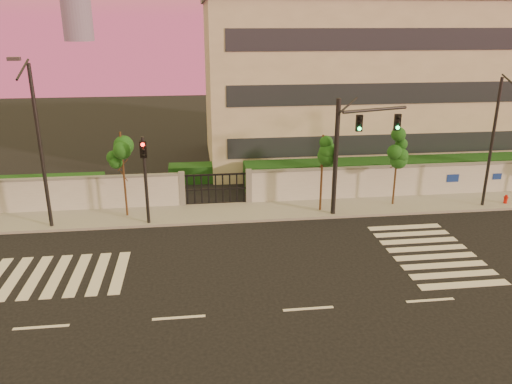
% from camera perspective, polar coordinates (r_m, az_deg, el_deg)
% --- Properties ---
extents(ground, '(120.00, 120.00, 0.00)m').
position_cam_1_polar(ground, '(20.07, 5.99, -13.14)').
color(ground, black).
rests_on(ground, ground).
extents(sidewalk, '(60.00, 3.00, 0.15)m').
position_cam_1_polar(sidewalk, '(29.30, 1.44, -2.16)').
color(sidewalk, gray).
rests_on(sidewalk, ground).
extents(perimeter_wall, '(60.00, 0.36, 2.20)m').
position_cam_1_polar(perimeter_wall, '(30.37, 1.23, 0.62)').
color(perimeter_wall, '#AEB0B5').
rests_on(perimeter_wall, ground).
extents(hedge_row, '(41.00, 4.25, 1.80)m').
position_cam_1_polar(hedge_row, '(33.18, 2.36, 1.75)').
color(hedge_row, '#113817').
rests_on(hedge_row, ground).
extents(institutional_building, '(24.40, 12.40, 12.25)m').
position_cam_1_polar(institutional_building, '(40.92, 11.89, 12.30)').
color(institutional_building, '#B4AB98').
rests_on(institutional_building, ground).
extents(road_markings, '(57.00, 7.62, 0.02)m').
position_cam_1_polar(road_markings, '(23.03, 0.01, -8.50)').
color(road_markings, silver).
rests_on(road_markings, ground).
extents(street_tree_c, '(1.42, 1.13, 4.97)m').
position_cam_1_polar(street_tree_c, '(28.32, -15.01, 4.06)').
color(street_tree_c, '#382314').
rests_on(street_tree_c, ground).
extents(street_tree_d, '(1.58, 1.25, 4.62)m').
position_cam_1_polar(street_tree_d, '(28.52, 7.64, 4.11)').
color(street_tree_d, '#382314').
rests_on(street_tree_d, ground).
extents(street_tree_e, '(1.37, 1.09, 5.04)m').
position_cam_1_polar(street_tree_e, '(30.31, 15.94, 5.03)').
color(street_tree_e, '#382314').
rests_on(street_tree_e, ground).
extents(traffic_signal_main, '(4.19, 1.36, 6.73)m').
position_cam_1_polar(traffic_signal_main, '(28.06, 10.86, 5.49)').
color(traffic_signal_main, black).
rests_on(traffic_signal_main, ground).
extents(traffic_signal_secondary, '(0.38, 0.36, 4.95)m').
position_cam_1_polar(traffic_signal_secondary, '(27.05, -12.58, 2.43)').
color(traffic_signal_secondary, black).
rests_on(traffic_signal_secondary, ground).
extents(streetlight_west, '(0.54, 2.19, 9.11)m').
position_cam_1_polar(streetlight_west, '(27.65, -23.63, 5.46)').
color(streetlight_west, black).
rests_on(streetlight_west, ground).
extents(streetlight_east, '(0.48, 1.94, 8.06)m').
position_cam_1_polar(streetlight_east, '(31.71, 25.61, 5.69)').
color(streetlight_east, black).
rests_on(streetlight_east, ground).
extents(fire_hydrant, '(0.28, 0.26, 0.69)m').
position_cam_1_polar(fire_hydrant, '(33.80, 26.63, -0.83)').
color(fire_hydrant, red).
rests_on(fire_hydrant, ground).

